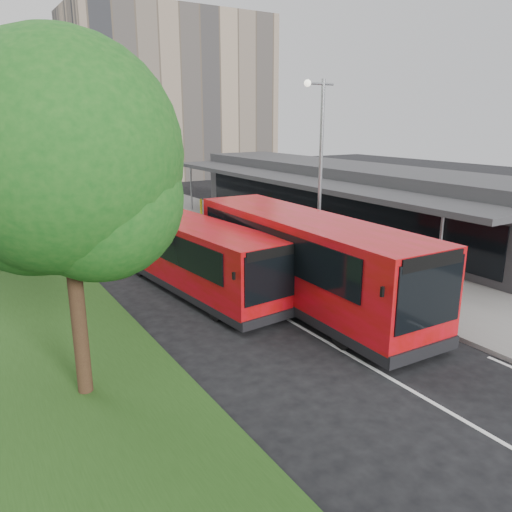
{
  "coord_description": "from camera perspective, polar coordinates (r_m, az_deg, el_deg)",
  "views": [
    {
      "loc": [
        -9.18,
        -14.58,
        6.58
      ],
      "look_at": [
        0.5,
        1.16,
        1.5
      ],
      "focal_mm": 35.0,
      "sensor_mm": 36.0,
      "label": 1
    }
  ],
  "objects": [
    {
      "name": "pavement",
      "position": [
        38.32,
        -7.81,
        5.45
      ],
      "size": [
        5.0,
        80.0,
        0.15
      ],
      "primitive_type": "cube",
      "color": "slate",
      "rests_on": "ground"
    },
    {
      "name": "ground",
      "position": [
        18.44,
        0.57,
        -5.54
      ],
      "size": [
        120.0,
        120.0,
        0.0
      ],
      "primitive_type": "plane",
      "color": "black",
      "rests_on": "ground"
    },
    {
      "name": "tree_near",
      "position": [
        11.88,
        -21.23,
        9.07
      ],
      "size": [
        5.29,
        5.29,
        8.49
      ],
      "color": "#362015",
      "rests_on": "ground"
    },
    {
      "name": "tree_mid",
      "position": [
        23.75,
        -26.9,
        11.37
      ],
      "size": [
        5.39,
        5.39,
        8.66
      ],
      "color": "#362015",
      "rests_on": "ground"
    },
    {
      "name": "station_building",
      "position": [
        30.53,
        9.95,
        6.58
      ],
      "size": [
        7.7,
        26.0,
        4.0
      ],
      "color": "#333336",
      "rests_on": "ground"
    },
    {
      "name": "lamp_post_far",
      "position": [
        38.97,
        -11.88,
        12.3
      ],
      "size": [
        1.44,
        0.28,
        8.0
      ],
      "color": "gray",
      "rests_on": "pavement"
    },
    {
      "name": "lamp_post_near",
      "position": [
        21.33,
        7.22,
        10.24
      ],
      "size": [
        1.44,
        0.28,
        8.0
      ],
      "color": "gray",
      "rests_on": "pavement"
    },
    {
      "name": "bollard",
      "position": [
        35.15,
        -6.29,
        5.61
      ],
      "size": [
        0.2,
        0.2,
        1.07
      ],
      "primitive_type": "cylinder",
      "rotation": [
        0.0,
        0.0,
        0.2
      ],
      "color": "yellow",
      "rests_on": "pavement"
    },
    {
      "name": "office_block",
      "position": [
        61.19,
        -9.75,
        17.42
      ],
      "size": [
        22.0,
        12.0,
        18.0
      ],
      "primitive_type": "cube",
      "color": "gray",
      "rests_on": "ground"
    },
    {
      "name": "bus_second",
      "position": [
        19.66,
        -7.02,
        -0.0
      ],
      "size": [
        3.3,
        9.88,
        2.75
      ],
      "rotation": [
        0.0,
        0.0,
        0.09
      ],
      "color": "red",
      "rests_on": "ground"
    },
    {
      "name": "bus_main",
      "position": [
        18.12,
        5.52,
        -0.46
      ],
      "size": [
        3.18,
        11.51,
        3.24
      ],
      "rotation": [
        0.0,
        0.0,
        -0.02
      ],
      "color": "red",
      "rests_on": "ground"
    },
    {
      "name": "litter_bin",
      "position": [
        29.39,
        -1.34,
        3.54
      ],
      "size": [
        0.48,
        0.48,
        0.82
      ],
      "primitive_type": "cylinder",
      "rotation": [
        0.0,
        0.0,
        -0.07
      ],
      "color": "#3A2518",
      "rests_on": "pavement"
    },
    {
      "name": "car_near",
      "position": [
        55.01,
        -20.31,
        8.25
      ],
      "size": [
        2.73,
        4.2,
        1.33
      ],
      "primitive_type": "imported",
      "rotation": [
        0.0,
        0.0,
        0.32
      ],
      "color": "#5F160D",
      "rests_on": "ground"
    },
    {
      "name": "kerb_dashes",
      "position": [
        36.42,
        -11.05,
        4.68
      ],
      "size": [
        0.12,
        56.0,
        0.01
      ],
      "color": "silver",
      "rests_on": "ground"
    },
    {
      "name": "car_far",
      "position": [
        60.29,
        -23.68,
        8.32
      ],
      "size": [
        1.79,
        3.32,
        1.04
      ],
      "primitive_type": "imported",
      "rotation": [
        0.0,
        0.0,
        -0.23
      ],
      "color": "navy",
      "rests_on": "ground"
    },
    {
      "name": "lane_centre_line",
      "position": [
        31.66,
        -14.05,
        2.92
      ],
      "size": [
        0.12,
        70.0,
        0.01
      ],
      "primitive_type": "cube",
      "color": "silver",
      "rests_on": "ground"
    }
  ]
}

